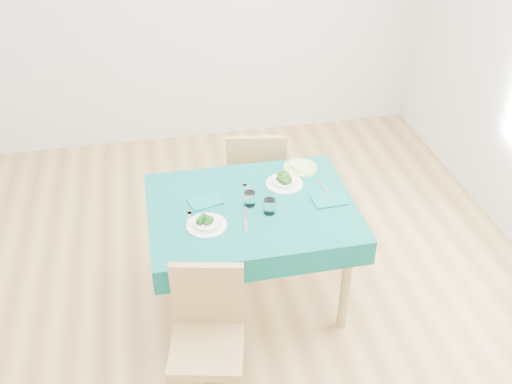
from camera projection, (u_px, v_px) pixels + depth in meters
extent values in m
cube|color=#A57B44|center=(256.00, 296.00, 3.85)|extent=(4.00, 4.50, 0.02)
cube|color=#085A54|center=(252.00, 254.00, 3.62)|extent=(1.22, 0.93, 0.76)
cube|color=#A5834D|center=(206.00, 342.00, 2.92)|extent=(0.46, 0.49, 0.94)
cube|color=#A5834D|center=(256.00, 162.00, 4.23)|extent=(0.50, 0.53, 1.05)
cube|color=silver|center=(188.00, 221.00, 3.27)|extent=(0.06, 0.19, 0.00)
cube|color=silver|center=(246.00, 219.00, 3.29)|extent=(0.06, 0.23, 0.00)
cube|color=silver|center=(249.00, 192.00, 3.51)|extent=(0.05, 0.18, 0.00)
cube|color=silver|center=(325.00, 188.00, 3.54)|extent=(0.05, 0.22, 0.00)
cube|color=#0B635D|center=(205.00, 202.00, 3.42)|extent=(0.22, 0.18, 0.01)
cube|color=#0B635D|center=(329.00, 200.00, 3.44)|extent=(0.21, 0.15, 0.01)
cylinder|color=white|center=(250.00, 199.00, 3.38)|extent=(0.07, 0.07, 0.09)
cylinder|color=white|center=(269.00, 206.00, 3.32)|extent=(0.07, 0.07, 0.09)
cylinder|color=#B8D768|center=(300.00, 168.00, 3.73)|extent=(0.22, 0.22, 0.01)
cube|color=beige|center=(300.00, 166.00, 3.72)|extent=(0.14, 0.14, 0.02)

